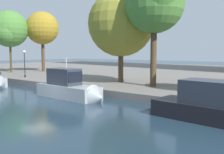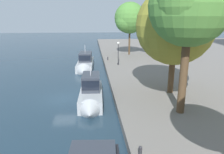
{
  "view_description": "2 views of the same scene",
  "coord_description": "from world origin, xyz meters",
  "px_view_note": "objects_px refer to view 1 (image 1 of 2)",
  "views": [
    {
      "loc": [
        19.23,
        -13.27,
        4.37
      ],
      "look_at": [
        2.77,
        7.41,
        1.78
      ],
      "focal_mm": 40.56,
      "sensor_mm": 36.0,
      "label": 1
    },
    {
      "loc": [
        22.06,
        3.22,
        8.58
      ],
      "look_at": [
        -2.83,
        5.59,
        1.59
      ],
      "focal_mm": 33.98,
      "sensor_mm": 36.0,
      "label": 2
    }
  ],
  "objects_px": {
    "mooring_bollard_1": "(187,94)",
    "mooring_bollard_0": "(0,74)",
    "motor_yacht_1": "(71,89)",
    "lamp_post": "(25,61)",
    "tree_1": "(8,29)",
    "tree_2": "(121,23)",
    "tree_0": "(153,3)",
    "tree_5": "(42,27)"
  },
  "relations": [
    {
      "from": "mooring_bollard_0",
      "to": "tree_1",
      "type": "bearing_deg",
      "value": 139.92
    },
    {
      "from": "lamp_post",
      "to": "tree_2",
      "type": "bearing_deg",
      "value": 15.7
    },
    {
      "from": "tree_1",
      "to": "tree_2",
      "type": "xyz_separation_m",
      "value": [
        24.55,
        0.71,
        -0.59
      ]
    },
    {
      "from": "mooring_bollard_0",
      "to": "tree_0",
      "type": "distance_m",
      "value": 25.65
    },
    {
      "from": "motor_yacht_1",
      "to": "tree_5",
      "type": "distance_m",
      "value": 27.55
    },
    {
      "from": "tree_0",
      "to": "tree_1",
      "type": "distance_m",
      "value": 29.61
    },
    {
      "from": "motor_yacht_1",
      "to": "lamp_post",
      "type": "xyz_separation_m",
      "value": [
        -15.08,
        4.71,
        2.27
      ]
    },
    {
      "from": "tree_0",
      "to": "tree_5",
      "type": "distance_m",
      "value": 27.69
    },
    {
      "from": "mooring_bollard_0",
      "to": "tree_2",
      "type": "bearing_deg",
      "value": 16.5
    },
    {
      "from": "tree_0",
      "to": "mooring_bollard_0",
      "type": "bearing_deg",
      "value": -169.61
    },
    {
      "from": "motor_yacht_1",
      "to": "tree_5",
      "type": "height_order",
      "value": "tree_5"
    },
    {
      "from": "tree_0",
      "to": "tree_1",
      "type": "xyz_separation_m",
      "value": [
        -29.59,
        0.49,
        -1.04
      ]
    },
    {
      "from": "mooring_bollard_1",
      "to": "mooring_bollard_0",
      "type": "bearing_deg",
      "value": 179.35
    },
    {
      "from": "tree_2",
      "to": "tree_1",
      "type": "bearing_deg",
      "value": -178.35
    },
    {
      "from": "lamp_post",
      "to": "tree_1",
      "type": "distance_m",
      "value": 11.86
    },
    {
      "from": "motor_yacht_1",
      "to": "tree_0",
      "type": "distance_m",
      "value": 12.34
    },
    {
      "from": "motor_yacht_1",
      "to": "mooring_bollard_1",
      "type": "distance_m",
      "value": 10.69
    },
    {
      "from": "motor_yacht_1",
      "to": "lamp_post",
      "type": "distance_m",
      "value": 15.96
    },
    {
      "from": "mooring_bollard_1",
      "to": "tree_2",
      "type": "xyz_separation_m",
      "value": [
        -10.87,
        5.9,
        6.79
      ]
    },
    {
      "from": "tree_2",
      "to": "mooring_bollard_0",
      "type": "bearing_deg",
      "value": -163.5
    },
    {
      "from": "motor_yacht_1",
      "to": "mooring_bollard_1",
      "type": "xyz_separation_m",
      "value": [
        10.29,
        2.88,
        0.23
      ]
    },
    {
      "from": "mooring_bollard_1",
      "to": "lamp_post",
      "type": "relative_size",
      "value": 0.18
    },
    {
      "from": "lamp_post",
      "to": "motor_yacht_1",
      "type": "bearing_deg",
      "value": -17.34
    },
    {
      "from": "tree_1",
      "to": "tree_0",
      "type": "bearing_deg",
      "value": -0.95
    },
    {
      "from": "tree_2",
      "to": "mooring_bollard_1",
      "type": "bearing_deg",
      "value": -28.51
    },
    {
      "from": "mooring_bollard_0",
      "to": "lamp_post",
      "type": "height_order",
      "value": "lamp_post"
    },
    {
      "from": "motor_yacht_1",
      "to": "mooring_bollard_0",
      "type": "xyz_separation_m",
      "value": [
        -19.35,
        3.22,
        0.21
      ]
    },
    {
      "from": "mooring_bollard_1",
      "to": "lamp_post",
      "type": "distance_m",
      "value": 25.52
    },
    {
      "from": "mooring_bollard_1",
      "to": "tree_0",
      "type": "height_order",
      "value": "tree_0"
    },
    {
      "from": "tree_0",
      "to": "tree_2",
      "type": "height_order",
      "value": "tree_0"
    },
    {
      "from": "mooring_bollard_1",
      "to": "tree_2",
      "type": "bearing_deg",
      "value": 151.49
    },
    {
      "from": "mooring_bollard_0",
      "to": "tree_5",
      "type": "distance_m",
      "value": 13.41
    },
    {
      "from": "lamp_post",
      "to": "tree_1",
      "type": "relative_size",
      "value": 0.35
    },
    {
      "from": "lamp_post",
      "to": "tree_5",
      "type": "relative_size",
      "value": 0.35
    },
    {
      "from": "motor_yacht_1",
      "to": "lamp_post",
      "type": "relative_size",
      "value": 2.08
    },
    {
      "from": "motor_yacht_1",
      "to": "mooring_bollard_1",
      "type": "height_order",
      "value": "motor_yacht_1"
    },
    {
      "from": "mooring_bollard_0",
      "to": "lamp_post",
      "type": "relative_size",
      "value": 0.17
    },
    {
      "from": "motor_yacht_1",
      "to": "tree_5",
      "type": "xyz_separation_m",
      "value": [
        -22.58,
        13.49,
        8.2
      ]
    },
    {
      "from": "motor_yacht_1",
      "to": "tree_2",
      "type": "relative_size",
      "value": 0.74
    },
    {
      "from": "mooring_bollard_1",
      "to": "tree_5",
      "type": "height_order",
      "value": "tree_5"
    },
    {
      "from": "mooring_bollard_1",
      "to": "tree_5",
      "type": "xyz_separation_m",
      "value": [
        -32.87,
        10.61,
        7.97
      ]
    },
    {
      "from": "lamp_post",
      "to": "tree_0",
      "type": "height_order",
      "value": "tree_0"
    }
  ]
}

